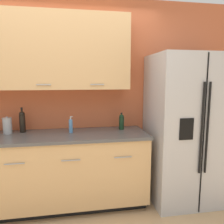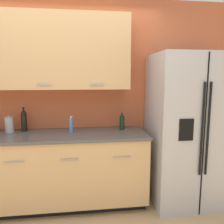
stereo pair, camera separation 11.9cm
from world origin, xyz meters
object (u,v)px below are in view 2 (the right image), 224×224
object	(u,v)px
wine_bottle	(24,120)
soap_dispenser	(71,125)
oil_bottle	(122,122)
steel_canister	(9,125)
refrigerator	(188,130)

from	to	relation	value
wine_bottle	soap_dispenser	distance (m)	0.60
wine_bottle	oil_bottle	size ratio (longest dim) A/B	1.40
soap_dispenser	steel_canister	world-z (taller)	steel_canister
oil_bottle	steel_canister	bearing A→B (deg)	179.35
refrigerator	steel_canister	world-z (taller)	refrigerator
steel_canister	oil_bottle	bearing A→B (deg)	-0.65
wine_bottle	refrigerator	bearing A→B (deg)	-6.57
wine_bottle	steel_canister	size ratio (longest dim) A/B	1.47
wine_bottle	steel_canister	world-z (taller)	wine_bottle
oil_bottle	soap_dispenser	bearing A→B (deg)	-172.88
refrigerator	soap_dispenser	size ratio (longest dim) A/B	9.15
oil_bottle	steel_canister	xyz separation A→B (m)	(-1.40, 0.02, -0.01)
wine_bottle	oil_bottle	bearing A→B (deg)	-2.14
soap_dispenser	steel_canister	distance (m)	0.76
refrigerator	steel_canister	distance (m)	2.22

